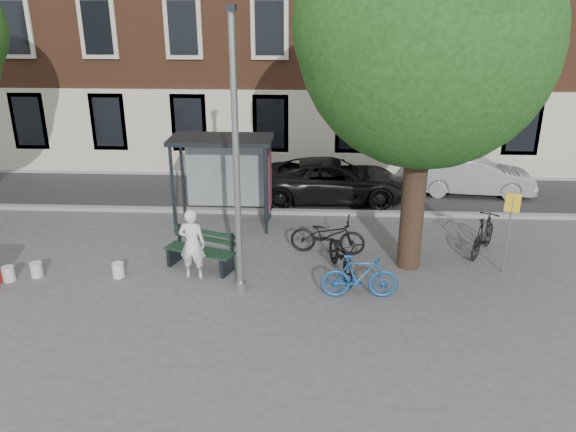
# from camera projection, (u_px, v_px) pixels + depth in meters

# --- Properties ---
(ground) EXTENTS (90.00, 90.00, 0.00)m
(ground) POSITION_uv_depth(u_px,v_px,m) (241.00, 291.00, 12.78)
(ground) COLOR #4C4C4F
(ground) RESTS_ON ground
(road) EXTENTS (40.00, 4.00, 0.01)m
(road) POSITION_uv_depth(u_px,v_px,m) (267.00, 192.00, 19.30)
(road) COLOR #28282B
(road) RESTS_ON ground
(curb_near) EXTENTS (40.00, 0.25, 0.12)m
(curb_near) POSITION_uv_depth(u_px,v_px,m) (261.00, 211.00, 17.42)
(curb_near) COLOR gray
(curb_near) RESTS_ON ground
(curb_far) EXTENTS (40.00, 0.25, 0.12)m
(curb_far) POSITION_uv_depth(u_px,v_px,m) (271.00, 174.00, 21.14)
(curb_far) COLOR gray
(curb_far) RESTS_ON ground
(lamppost) EXTENTS (0.28, 0.35, 6.11)m
(lamppost) POSITION_uv_depth(u_px,v_px,m) (237.00, 174.00, 11.78)
(lamppost) COLOR #9EA0A3
(lamppost) RESTS_ON ground
(tree_right) EXTENTS (5.76, 5.60, 8.20)m
(tree_right) POSITION_uv_depth(u_px,v_px,m) (429.00, 29.00, 11.86)
(tree_right) COLOR black
(tree_right) RESTS_ON ground
(bus_shelter) EXTENTS (2.85, 1.45, 2.62)m
(bus_shelter) POSITION_uv_depth(u_px,v_px,m) (236.00, 161.00, 15.94)
(bus_shelter) COLOR #1E2328
(bus_shelter) RESTS_ON ground
(painter) EXTENTS (0.65, 0.45, 1.72)m
(painter) POSITION_uv_depth(u_px,v_px,m) (192.00, 244.00, 13.13)
(painter) COLOR white
(painter) RESTS_ON ground
(bench) EXTENTS (1.85, 1.15, 0.91)m
(bench) POSITION_uv_depth(u_px,v_px,m) (201.00, 252.00, 13.75)
(bench) COLOR #1E2328
(bench) RESTS_ON ground
(bike_a) EXTENTS (2.01, 0.92, 1.02)m
(bike_a) POSITION_uv_depth(u_px,v_px,m) (328.00, 235.00, 14.52)
(bike_a) COLOR black
(bike_a) RESTS_ON ground
(bike_b) EXTENTS (1.72, 0.53, 1.03)m
(bike_b) POSITION_uv_depth(u_px,v_px,m) (360.00, 276.00, 12.32)
(bike_b) COLOR #1B4E96
(bike_b) RESTS_ON ground
(bike_c) EXTENTS (1.12, 2.05, 1.02)m
(bike_c) POSITION_uv_depth(u_px,v_px,m) (341.00, 255.00, 13.35)
(bike_c) COLOR black
(bike_c) RESTS_ON ground
(bike_d) EXTENTS (1.35, 1.75, 1.06)m
(bike_d) POSITION_uv_depth(u_px,v_px,m) (483.00, 235.00, 14.49)
(bike_d) COLOR black
(bike_d) RESTS_ON ground
(car_dark) EXTENTS (5.00, 2.46, 1.36)m
(car_dark) POSITION_uv_depth(u_px,v_px,m) (333.00, 180.00, 18.36)
(car_dark) COLOR black
(car_dark) RESTS_ON ground
(car_silver) EXTENTS (4.06, 1.67, 1.31)m
(car_silver) POSITION_uv_depth(u_px,v_px,m) (473.00, 175.00, 18.97)
(car_silver) COLOR #9D9FA5
(car_silver) RESTS_ON ground
(bucket_a) EXTENTS (0.28, 0.28, 0.36)m
(bucket_a) POSITION_uv_depth(u_px,v_px,m) (118.00, 270.00, 13.36)
(bucket_a) COLOR silver
(bucket_a) RESTS_ON ground
(bucket_b) EXTENTS (0.34, 0.34, 0.36)m
(bucket_b) POSITION_uv_depth(u_px,v_px,m) (37.00, 270.00, 13.37)
(bucket_b) COLOR silver
(bucket_b) RESTS_ON ground
(bucket_c) EXTENTS (0.34, 0.34, 0.36)m
(bucket_c) POSITION_uv_depth(u_px,v_px,m) (9.00, 274.00, 13.17)
(bucket_c) COLOR silver
(bucket_c) RESTS_ON ground
(notice_sign) EXTENTS (0.34, 0.11, 2.01)m
(notice_sign) POSITION_uv_depth(u_px,v_px,m) (511.00, 215.00, 13.14)
(notice_sign) COLOR #9EA0A3
(notice_sign) RESTS_ON ground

